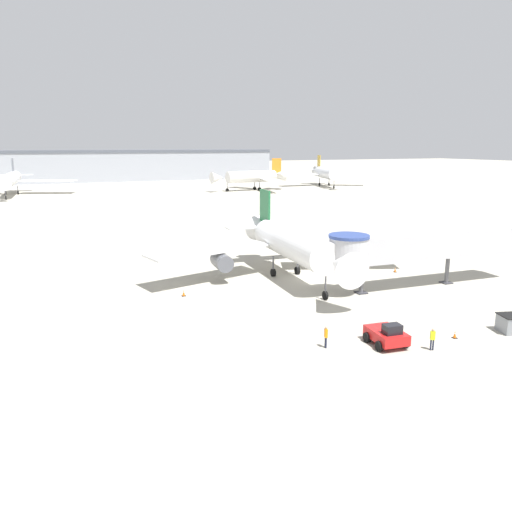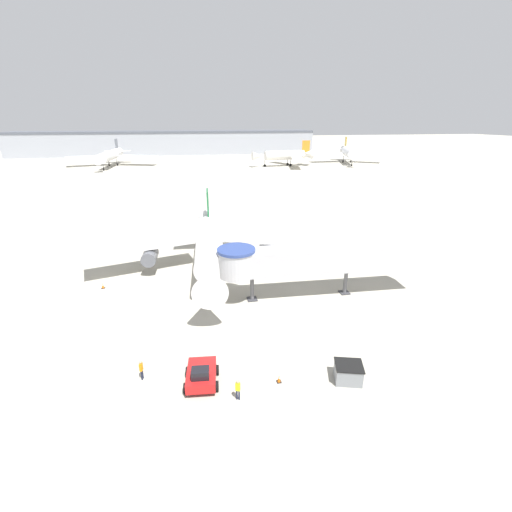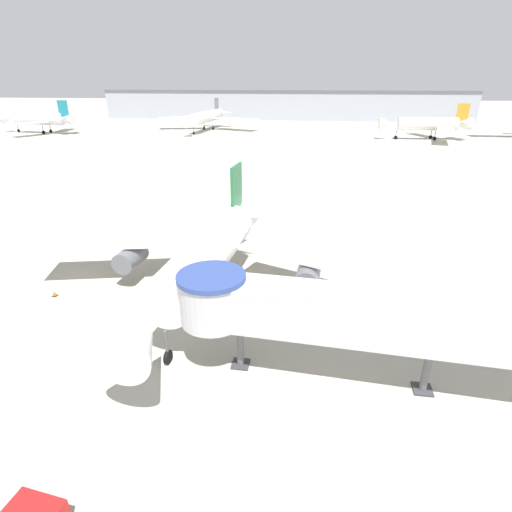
{
  "view_description": "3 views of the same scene",
  "coord_description": "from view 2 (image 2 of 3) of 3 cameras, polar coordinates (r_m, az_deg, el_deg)",
  "views": [
    {
      "loc": [
        -27.55,
        -47.76,
        14.99
      ],
      "look_at": [
        -6.69,
        -0.08,
        3.38
      ],
      "focal_mm": 35.0,
      "sensor_mm": 36.0,
      "label": 1
    },
    {
      "loc": [
        -4.12,
        -40.22,
        18.94
      ],
      "look_at": [
        3.31,
        -3.82,
        4.09
      ],
      "focal_mm": 24.0,
      "sensor_mm": 36.0,
      "label": 2
    },
    {
      "loc": [
        6.36,
        -26.81,
        16.54
      ],
      "look_at": [
        1.65,
        3.65,
        3.03
      ],
      "focal_mm": 28.0,
      "sensor_mm": 36.0,
      "label": 3
    }
  ],
  "objects": [
    {
      "name": "pushback_tug_red",
      "position": [
        27.93,
        -9.08,
        -18.98
      ],
      "size": [
        2.84,
        3.49,
        1.9
      ],
      "rotation": [
        0.0,
        0.0,
        -0.11
      ],
      "color": "red",
      "rests_on": "ground_plane"
    },
    {
      "name": "background_jet_gray_tail",
      "position": [
        165.22,
        -23.09,
        15.2
      ],
      "size": [
        38.98,
        36.08,
        10.75
      ],
      "rotation": [
        0.0,
        0.0,
        -0.06
      ],
      "color": "white",
      "rests_on": "ground_plane"
    },
    {
      "name": "traffic_cone_port_wing",
      "position": [
        45.27,
        -24.17,
        -4.56
      ],
      "size": [
        0.4,
        0.4,
        0.67
      ],
      "color": "black",
      "rests_on": "ground_plane"
    },
    {
      "name": "jet_bridge",
      "position": [
        38.3,
        8.75,
        -0.54
      ],
      "size": [
        23.12,
        4.52,
        6.24
      ],
      "rotation": [
        0.0,
        0.0,
        -0.06
      ],
      "color": "#B7B7BC",
      "rests_on": "ground_plane"
    },
    {
      "name": "main_airplane",
      "position": [
        44.42,
        -7.78,
        1.92
      ],
      "size": [
        32.79,
        24.96,
        9.44
      ],
      "rotation": [
        0.0,
        0.0,
        -0.07
      ],
      "color": "white",
      "rests_on": "ground_plane"
    },
    {
      "name": "background_jet_orange_tail",
      "position": [
        154.71,
        4.98,
        16.41
      ],
      "size": [
        27.77,
        30.18,
        10.54
      ],
      "rotation": [
        0.0,
        0.0,
        -1.48
      ],
      "color": "white",
      "rests_on": "ground_plane"
    },
    {
      "name": "service_container_gray",
      "position": [
        28.87,
        15.12,
        -18.22
      ],
      "size": [
        2.55,
        2.33,
        1.46
      ],
      "rotation": [
        0.0,
        0.0,
        -0.29
      ],
      "color": "gray",
      "rests_on": "ground_plane"
    },
    {
      "name": "ground_plane",
      "position": [
        44.65,
        -5.16,
        -3.4
      ],
      "size": [
        800.0,
        800.0,
        0.0
      ],
      "primitive_type": "plane",
      "color": "#A8A393"
    },
    {
      "name": "terminal_building",
      "position": [
        215.73,
        -14.29,
        17.85
      ],
      "size": [
        168.57,
        20.25,
        12.94
      ],
      "color": "#999EA8",
      "rests_on": "ground_plane"
    },
    {
      "name": "background_jet_gold_tail",
      "position": [
        171.06,
        15.17,
        16.36
      ],
      "size": [
        32.18,
        32.01,
        11.13
      ],
      "rotation": [
        0.0,
        0.0,
        -0.3
      ],
      "color": "silver",
      "rests_on": "ground_plane"
    },
    {
      "name": "ground_crew_wing_walker",
      "position": [
        26.34,
        -3.04,
        -21.19
      ],
      "size": [
        0.38,
        0.31,
        1.73
      ],
      "rotation": [
        0.0,
        0.0,
        2.71
      ],
      "color": "#1E2338",
      "rests_on": "ground_plane"
    },
    {
      "name": "ground_crew_marshaller",
      "position": [
        29.28,
        -18.58,
        -17.37
      ],
      "size": [
        0.27,
        0.37,
        1.72
      ],
      "rotation": [
        0.0,
        0.0,
        1.32
      ],
      "color": "#1E2338",
      "rests_on": "ground_plane"
    },
    {
      "name": "traffic_cone_apron_front",
      "position": [
        28.16,
        3.86,
        -19.77
      ],
      "size": [
        0.36,
        0.36,
        0.6
      ],
      "color": "black",
      "rests_on": "ground_plane"
    },
    {
      "name": "traffic_cone_starboard_wing",
      "position": [
        45.97,
        8.99,
        -2.44
      ],
      "size": [
        0.36,
        0.36,
        0.61
      ],
      "color": "black",
      "rests_on": "ground_plane"
    }
  ]
}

